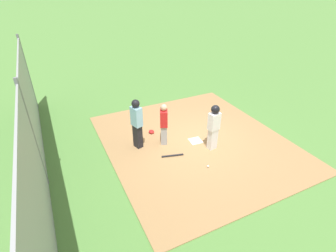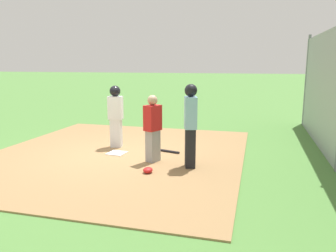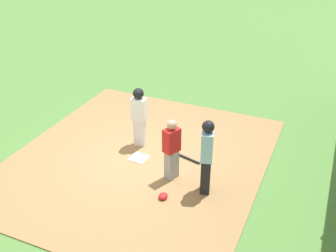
{
  "view_description": "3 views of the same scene",
  "coord_description": "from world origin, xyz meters",
  "px_view_note": "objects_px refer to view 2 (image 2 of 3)",
  "views": [
    {
      "loc": [
        6.96,
        -4.54,
        5.51
      ],
      "look_at": [
        -0.49,
        -0.91,
        0.66
      ],
      "focal_mm": 28.11,
      "sensor_mm": 36.0,
      "label": 1
    },
    {
      "loc": [
        -7.67,
        -3.44,
        2.33
      ],
      "look_at": [
        0.34,
        -1.28,
        0.75
      ],
      "focal_mm": 35.47,
      "sensor_mm": 36.0,
      "label": 2
    },
    {
      "loc": [
        -7.91,
        -4.29,
        5.95
      ],
      "look_at": [
        0.28,
        -0.72,
        1.02
      ],
      "focal_mm": 43.25,
      "sensor_mm": 36.0,
      "label": 3
    }
  ],
  "objects_px": {
    "home_plate": "(117,153)",
    "catcher_mask": "(148,170)",
    "runner": "(116,112)",
    "baseball": "(151,140)",
    "umpire": "(190,124)",
    "baseball_bat": "(166,151)",
    "catcher": "(153,128)"
  },
  "relations": [
    {
      "from": "baseball_bat",
      "to": "catcher",
      "type": "bearing_deg",
      "value": 99.28
    },
    {
      "from": "catcher",
      "to": "runner",
      "type": "relative_size",
      "value": 0.93
    },
    {
      "from": "home_plate",
      "to": "catcher_mask",
      "type": "distance_m",
      "value": 1.78
    },
    {
      "from": "home_plate",
      "to": "baseball",
      "type": "height_order",
      "value": "baseball"
    },
    {
      "from": "catcher",
      "to": "umpire",
      "type": "xyz_separation_m",
      "value": [
        -0.2,
        -0.94,
        0.18
      ]
    },
    {
      "from": "catcher",
      "to": "catcher_mask",
      "type": "bearing_deg",
      "value": 124.84
    },
    {
      "from": "runner",
      "to": "catcher",
      "type": "bearing_deg",
      "value": 44.54
    },
    {
      "from": "home_plate",
      "to": "baseball_bat",
      "type": "distance_m",
      "value": 1.29
    },
    {
      "from": "home_plate",
      "to": "umpire",
      "type": "distance_m",
      "value": 2.35
    },
    {
      "from": "umpire",
      "to": "baseball_bat",
      "type": "height_order",
      "value": "umpire"
    },
    {
      "from": "catcher",
      "to": "baseball",
      "type": "xyz_separation_m",
      "value": [
        1.91,
        0.68,
        -0.78
      ]
    },
    {
      "from": "runner",
      "to": "baseball_bat",
      "type": "bearing_deg",
      "value": 74.76
    },
    {
      "from": "umpire",
      "to": "baseball",
      "type": "bearing_deg",
      "value": -68.57
    },
    {
      "from": "baseball",
      "to": "runner",
      "type": "bearing_deg",
      "value": 139.89
    },
    {
      "from": "umpire",
      "to": "runner",
      "type": "bearing_deg",
      "value": -44.26
    },
    {
      "from": "runner",
      "to": "baseball",
      "type": "xyz_separation_m",
      "value": [
        0.86,
        -0.72,
        -0.94
      ]
    },
    {
      "from": "home_plate",
      "to": "runner",
      "type": "relative_size",
      "value": 0.26
    },
    {
      "from": "home_plate",
      "to": "baseball",
      "type": "relative_size",
      "value": 5.95
    },
    {
      "from": "umpire",
      "to": "home_plate",
      "type": "bearing_deg",
      "value": -32.68
    },
    {
      "from": "home_plate",
      "to": "baseball_bat",
      "type": "relative_size",
      "value": 0.58
    },
    {
      "from": "umpire",
      "to": "catcher",
      "type": "bearing_deg",
      "value": -28.19
    },
    {
      "from": "runner",
      "to": "catcher_mask",
      "type": "distance_m",
      "value": 2.62
    },
    {
      "from": "catcher",
      "to": "umpire",
      "type": "height_order",
      "value": "umpire"
    },
    {
      "from": "catcher",
      "to": "baseball",
      "type": "height_order",
      "value": "catcher"
    },
    {
      "from": "baseball_bat",
      "to": "baseball",
      "type": "distance_m",
      "value": 1.29
    },
    {
      "from": "home_plate",
      "to": "catcher",
      "type": "xyz_separation_m",
      "value": [
        -0.41,
        -1.11,
        0.81
      ]
    },
    {
      "from": "catcher_mask",
      "to": "baseball_bat",
      "type": "bearing_deg",
      "value": 2.08
    },
    {
      "from": "umpire",
      "to": "catcher_mask",
      "type": "distance_m",
      "value": 1.38
    },
    {
      "from": "umpire",
      "to": "baseball_bat",
      "type": "relative_size",
      "value": 2.44
    },
    {
      "from": "runner",
      "to": "home_plate",
      "type": "bearing_deg",
      "value": 15.62
    },
    {
      "from": "baseball_bat",
      "to": "home_plate",
      "type": "bearing_deg",
      "value": 36.34
    },
    {
      "from": "baseball_bat",
      "to": "catcher_mask",
      "type": "bearing_deg",
      "value": 107.23
    }
  ]
}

